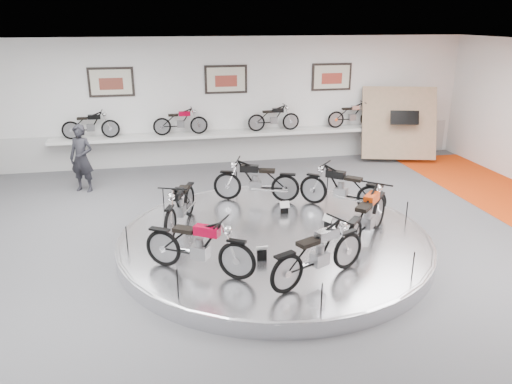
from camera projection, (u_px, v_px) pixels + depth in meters
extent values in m
plane|color=#515153|center=(278.00, 254.00, 10.14)|extent=(16.00, 16.00, 0.00)
plane|color=white|center=(281.00, 50.00, 8.82)|extent=(16.00, 16.00, 0.00)
plane|color=white|center=(226.00, 101.00, 15.96)|extent=(16.00, 0.00, 16.00)
cube|color=#BCBCBA|center=(227.00, 146.00, 16.42)|extent=(15.68, 0.04, 1.10)
cylinder|color=silver|center=(274.00, 241.00, 10.37)|extent=(6.40, 6.40, 0.30)
torus|color=#B2B2BA|center=(274.00, 236.00, 10.33)|extent=(6.40, 6.40, 0.10)
cube|color=silver|center=(228.00, 134.00, 16.01)|extent=(11.00, 0.55, 0.10)
cube|color=beige|center=(111.00, 82.00, 15.03)|extent=(1.35, 0.06, 0.88)
cube|color=beige|center=(226.00, 79.00, 15.69)|extent=(1.35, 0.06, 0.88)
cube|color=beige|center=(332.00, 77.00, 16.34)|extent=(1.35, 0.06, 0.88)
cube|color=tan|center=(399.00, 123.00, 16.42)|extent=(2.56, 1.52, 2.30)
imported|color=black|center=(82.00, 158.00, 13.54)|extent=(0.80, 0.68, 1.85)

